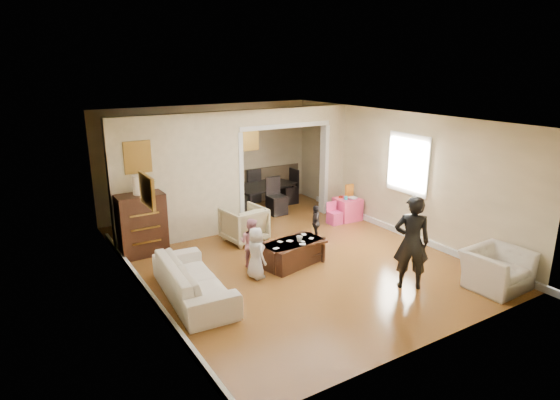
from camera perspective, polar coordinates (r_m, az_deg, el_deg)
floor at (r=9.05m, az=0.67°, el=-6.70°), size 7.00×7.00×0.00m
partition_left at (r=9.62m, az=-12.08°, el=2.49°), size 2.75×0.18×2.60m
partition_right at (r=11.46m, az=6.34°, el=4.92°), size 0.55×0.18×2.60m
partition_header at (r=10.50m, az=0.51°, el=10.21°), size 2.22×0.18×0.35m
window_pane at (r=9.99m, az=15.35°, el=4.24°), size 0.03×0.95×1.10m
framed_art_partition at (r=9.18m, az=-16.92°, el=5.01°), size 0.45×0.03×0.55m
framed_art_sofa_wall at (r=6.89m, az=-15.87°, el=1.10°), size 0.03×0.55×0.40m
framed_art_alcove at (r=12.00m, az=-3.72°, el=7.44°), size 0.45×0.03×0.55m
sofa at (r=7.51m, az=-10.48°, el=-9.47°), size 0.95×2.10×0.60m
armchair_back at (r=9.65m, az=-4.41°, el=-2.94°), size 0.85×0.87×0.73m
armchair_front at (r=8.47m, az=24.79°, el=-7.64°), size 1.00×0.88×0.63m
dresser at (r=9.26m, az=-16.44°, el=-2.89°), size 0.87×0.49×1.19m
table_lamp at (r=9.05m, az=-16.82°, el=1.77°), size 0.22×0.22×0.36m
potted_plant at (r=9.11m, az=-15.59°, el=1.67°), size 0.24×0.21×0.27m
coffee_table at (r=8.60m, az=1.59°, el=-6.42°), size 1.25×0.82×0.43m
coffee_cup at (r=8.51m, az=2.36°, el=-4.73°), size 0.13×0.13×0.10m
play_table at (r=11.10m, az=8.19°, el=-1.08°), size 0.56×0.56×0.51m
cereal_box at (r=11.14m, az=8.42°, el=1.13°), size 0.20×0.08×0.30m
cyan_cup at (r=10.92m, az=8.01°, el=0.25°), size 0.08×0.08×0.08m
toy_block at (r=11.04m, az=7.37°, el=0.36°), size 0.09×0.08×0.05m
play_bowl at (r=10.97m, az=8.84°, el=0.20°), size 0.22×0.22×0.05m
dining_table at (r=11.90m, az=-2.03°, el=0.45°), size 1.83×1.28×0.58m
adult_person at (r=7.81m, az=15.69°, el=-4.98°), size 0.68×0.64×1.56m
child_kneel_a at (r=7.98m, az=-2.94°, el=-6.45°), size 0.31×0.46×0.90m
child_kneel_b at (r=8.41m, az=-3.53°, el=-5.21°), size 0.53×0.56×0.91m
child_toddler at (r=9.68m, az=4.36°, el=-2.79°), size 0.41×0.47×0.76m
craft_papers at (r=8.54m, az=1.92°, el=-5.00°), size 0.93×0.53×0.00m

